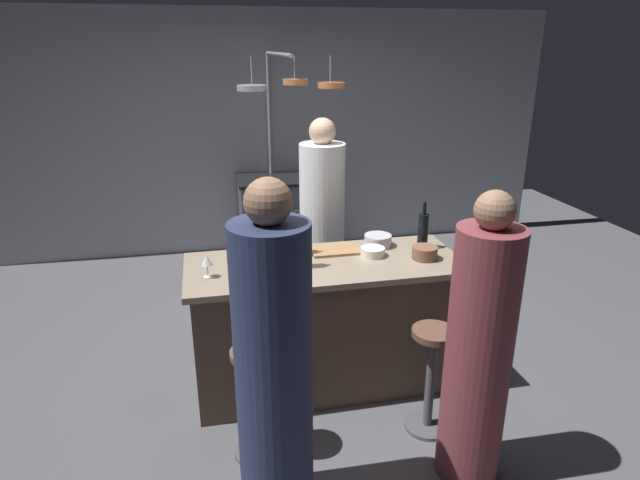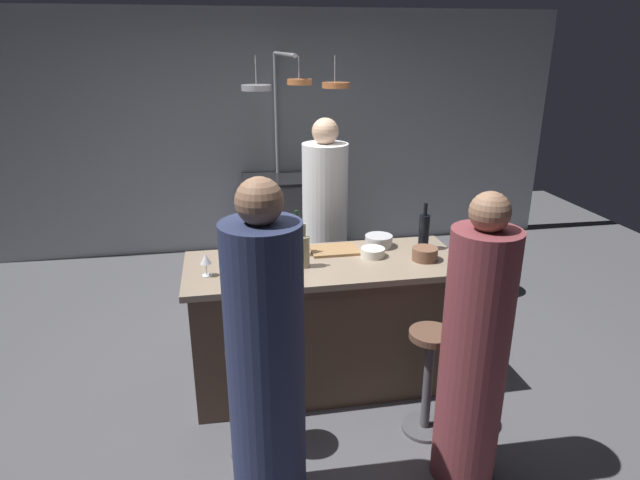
{
  "view_description": "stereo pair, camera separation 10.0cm",
  "coord_description": "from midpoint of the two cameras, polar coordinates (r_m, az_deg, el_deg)",
  "views": [
    {
      "loc": [
        -0.72,
        -3.17,
        2.23
      ],
      "look_at": [
        0.0,
        0.15,
        1.0
      ],
      "focal_mm": 30.26,
      "sensor_mm": 36.0,
      "label": 1
    },
    {
      "loc": [
        -0.62,
        -3.18,
        2.23
      ],
      "look_at": [
        0.0,
        0.15,
        1.0
      ],
      "focal_mm": 30.26,
      "sensor_mm": 36.0,
      "label": 2
    }
  ],
  "objects": [
    {
      "name": "back_wall",
      "position": [
        6.13,
        -4.23,
        11.17
      ],
      "size": [
        6.4,
        0.16,
        2.6
      ],
      "primitive_type": "cube",
      "color": "#9EA3A8",
      "rests_on": "ground_plane"
    },
    {
      "name": "wine_glass_near_right_guest",
      "position": [
        3.33,
        -11.15,
        -2.08
      ],
      "size": [
        0.07,
        0.07,
        0.15
      ],
      "color": "silver",
      "rests_on": "kitchen_island"
    },
    {
      "name": "bar_stool_left",
      "position": [
        3.16,
        -6.31,
        -16.14
      ],
      "size": [
        0.28,
        0.28,
        0.68
      ],
      "color": "#4C4C51",
      "rests_on": "ground_plane"
    },
    {
      "name": "pepper_mill",
      "position": [
        3.47,
        -2.76,
        -0.76
      ],
      "size": [
        0.05,
        0.05,
        0.21
      ],
      "primitive_type": "cylinder",
      "color": "#382319",
      "rests_on": "kitchen_island"
    },
    {
      "name": "stove_range",
      "position": [
        5.94,
        -3.58,
        2.43
      ],
      "size": [
        0.8,
        0.64,
        0.89
      ],
      "color": "#47474C",
      "rests_on": "ground_plane"
    },
    {
      "name": "overhead_pot_rack",
      "position": [
        5.11,
        -2.94,
        13.8
      ],
      "size": [
        0.89,
        1.52,
        2.17
      ],
      "color": "gray",
      "rests_on": "ground_plane"
    },
    {
      "name": "potted_plant",
      "position": [
        5.34,
        18.02,
        -2.3
      ],
      "size": [
        0.36,
        0.36,
        0.52
      ],
      "color": "brown",
      "rests_on": "ground_plane"
    },
    {
      "name": "ground_plane",
      "position": [
        3.94,
        1.17,
        -14.56
      ],
      "size": [
        9.0,
        9.0,
        0.0
      ],
      "primitive_type": "plane",
      "color": "#4C4C51"
    },
    {
      "name": "wine_bottle_rose",
      "position": [
        3.36,
        -8.4,
        -1.63
      ],
      "size": [
        0.07,
        0.07,
        0.29
      ],
      "color": "#B78C8E",
      "rests_on": "kitchen_island"
    },
    {
      "name": "mixing_bowl_steel",
      "position": [
        3.79,
        6.98,
        -0.11
      ],
      "size": [
        0.19,
        0.19,
        0.08
      ],
      "primitive_type": "cylinder",
      "color": "#B7B7BC",
      "rests_on": "kitchen_island"
    },
    {
      "name": "mixing_bowl_ceramic",
      "position": [
        3.61,
        6.4,
        -1.31
      ],
      "size": [
        0.16,
        0.16,
        0.06
      ],
      "primitive_type": "cylinder",
      "color": "silver",
      "rests_on": "kitchen_island"
    },
    {
      "name": "kitchen_island",
      "position": [
        3.7,
        1.22,
        -8.78
      ],
      "size": [
        1.8,
        0.72,
        0.9
      ],
      "color": "brown",
      "rests_on": "ground_plane"
    },
    {
      "name": "guest_right",
      "position": [
        2.92,
        16.93,
        -11.64
      ],
      "size": [
        0.34,
        0.34,
        1.61
      ],
      "color": "brown",
      "rests_on": "ground_plane"
    },
    {
      "name": "chef",
      "position": [
        4.39,
        1.18,
        0.82
      ],
      "size": [
        0.36,
        0.36,
        1.71
      ],
      "color": "white",
      "rests_on": "ground_plane"
    },
    {
      "name": "wine_glass_by_chef",
      "position": [
        3.61,
        -6.82,
        -0.08
      ],
      "size": [
        0.07,
        0.07,
        0.15
      ],
      "color": "silver",
      "rests_on": "kitchen_island"
    },
    {
      "name": "wine_bottle_red",
      "position": [
        3.58,
        -1.66,
        0.19
      ],
      "size": [
        0.07,
        0.07,
        0.31
      ],
      "color": "#143319",
      "rests_on": "kitchen_island"
    },
    {
      "name": "bar_stool_right",
      "position": [
        3.37,
        12.23,
        -13.96
      ],
      "size": [
        0.28,
        0.28,
        0.68
      ],
      "color": "#4C4C51",
      "rests_on": "ground_plane"
    },
    {
      "name": "mixing_bowl_wooden",
      "position": [
        3.6,
        11.81,
        -1.45
      ],
      "size": [
        0.17,
        0.17,
        0.08
      ],
      "primitive_type": "cylinder",
      "color": "brown",
      "rests_on": "kitchen_island"
    },
    {
      "name": "wine_bottle_white",
      "position": [
        3.4,
        -0.87,
        -1.14
      ],
      "size": [
        0.07,
        0.07,
        0.29
      ],
      "color": "gray",
      "rests_on": "kitchen_island"
    },
    {
      "name": "wine_bottle_dark",
      "position": [
        3.76,
        11.69,
        0.89
      ],
      "size": [
        0.07,
        0.07,
        0.33
      ],
      "color": "black",
      "rests_on": "kitchen_island"
    },
    {
      "name": "wine_glass_near_left_guest",
      "position": [
        3.62,
        -8.26,
        -0.05
      ],
      "size": [
        0.07,
        0.07,
        0.15
      ],
      "color": "silver",
      "rests_on": "kitchen_island"
    },
    {
      "name": "cutting_board",
      "position": [
        3.69,
        2.31,
        -1.08
      ],
      "size": [
        0.32,
        0.22,
        0.02
      ],
      "primitive_type": "cube",
      "color": "#997047",
      "rests_on": "kitchen_island"
    },
    {
      "name": "guest_left",
      "position": [
        2.6,
        -4.59,
        -13.58
      ],
      "size": [
        0.36,
        0.36,
        1.72
      ],
      "color": "#262D4C",
      "rests_on": "ground_plane"
    }
  ]
}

